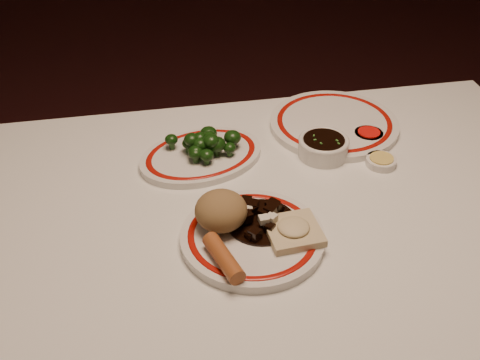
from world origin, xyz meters
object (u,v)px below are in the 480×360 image
main_plate (252,237)px  stirfry_heap (260,217)px  rice_mound (221,211)px  spring_roll (224,258)px  fried_wonton (293,230)px  broccoli_pile (205,143)px  dining_table (294,251)px  broccoli_plate (201,156)px  soy_bowl (323,148)px

main_plate → stirfry_heap: 0.04m
rice_mound → spring_roll: bearing=-97.0°
rice_mound → stirfry_heap: bearing=-1.5°
rice_mound → fried_wonton: size_ratio=0.95×
broccoli_pile → main_plate: bearing=-80.8°
spring_roll → fried_wonton: (0.13, 0.05, -0.00)m
dining_table → broccoli_pile: bearing=122.8°
main_plate → rice_mound: bearing=146.3°
stirfry_heap → main_plate: bearing=-123.4°
main_plate → broccoli_pile: 0.28m
dining_table → fried_wonton: bearing=-110.3°
dining_table → broccoli_pile: (-0.14, 0.22, 0.13)m
broccoli_plate → soy_bowl: soy_bowl is taller
fried_wonton → broccoli_pile: broccoli_pile is taller
main_plate → dining_table: bearing=30.3°
fried_wonton → dining_table: bearing=69.7°
spring_roll → broccoli_plate: bearing=72.3°
broccoli_plate → soy_bowl: (0.26, -0.03, 0.01)m
spring_roll → stirfry_heap: (0.08, 0.10, -0.00)m
soy_bowl → broccoli_plate: bearing=172.6°
spring_roll → soy_bowl: bearing=32.5°
fried_wonton → stirfry_heap: stirfry_heap is taller
stirfry_heap → soy_bowl: stirfry_heap is taller
dining_table → spring_roll: bearing=-142.7°
spring_roll → broccoli_plate: 0.34m
rice_mound → dining_table: bearing=8.8°
dining_table → rice_mound: (-0.15, -0.02, 0.14)m
dining_table → main_plate: size_ratio=3.83×
fried_wonton → broccoli_plate: fried_wonton is taller
broccoli_pile → soy_bowl: 0.25m
rice_mound → stirfry_heap: size_ratio=0.73×
broccoli_plate → dining_table: bearing=-55.1°
fried_wonton → main_plate: bearing=168.1°
rice_mound → soy_bowl: 0.33m
dining_table → broccoli_pile: broccoli_pile is taller
dining_table → spring_roll: spring_roll is taller
spring_roll → broccoli_plate: (0.01, 0.34, -0.02)m
stirfry_heap → broccoli_pile: (-0.07, 0.24, 0.01)m
soy_bowl → stirfry_heap: bearing=-131.2°
main_plate → fried_wonton: 0.07m
main_plate → broccoli_pile: (-0.04, 0.28, 0.03)m
main_plate → stirfry_heap: bearing=56.6°
main_plate → spring_roll: (-0.06, -0.07, 0.02)m
fried_wonton → spring_roll: bearing=-159.3°
broccoli_pile → soy_bowl: (0.25, -0.03, -0.02)m
rice_mound → spring_roll: (-0.01, -0.10, -0.02)m
rice_mound → soy_bowl: bearing=39.1°
fried_wonton → soy_bowl: size_ratio=0.94×
rice_mound → broccoli_pile: rice_mound is taller
stirfry_heap → spring_roll: bearing=-130.8°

